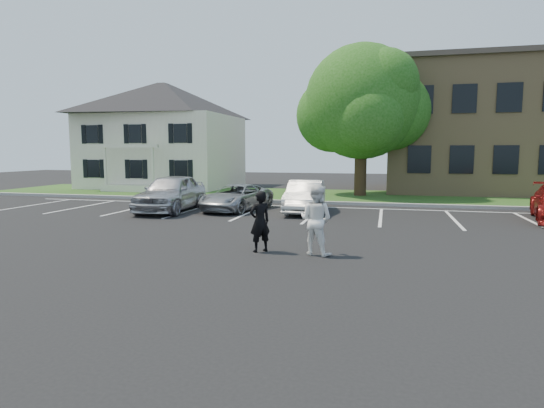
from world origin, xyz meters
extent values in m
plane|color=black|center=(0.00, 0.00, 0.00)|extent=(90.00, 90.00, 0.00)
cube|color=gray|center=(0.00, 12.00, 0.07)|extent=(40.00, 0.30, 0.15)
cube|color=#26481B|center=(0.00, 16.00, 0.04)|extent=(44.00, 8.00, 0.08)
cube|color=silver|center=(-14.00, 8.00, 0.01)|extent=(0.12, 5.20, 0.01)
cube|color=silver|center=(-11.20, 8.00, 0.01)|extent=(0.12, 5.20, 0.01)
cube|color=silver|center=(-8.40, 8.00, 0.01)|extent=(0.12, 5.20, 0.01)
cube|color=silver|center=(-5.60, 8.00, 0.01)|extent=(0.12, 5.20, 0.01)
cube|color=silver|center=(-2.80, 8.00, 0.01)|extent=(0.12, 5.20, 0.01)
cube|color=silver|center=(0.00, 8.00, 0.01)|extent=(0.12, 5.20, 0.01)
cube|color=silver|center=(2.80, 8.00, 0.01)|extent=(0.12, 5.20, 0.01)
cube|color=silver|center=(5.60, 8.00, 0.01)|extent=(0.12, 5.20, 0.01)
cube|color=silver|center=(8.40, 8.00, 0.01)|extent=(0.12, 5.20, 0.01)
cube|color=silver|center=(1.40, 10.70, 0.01)|extent=(34.00, 0.12, 0.01)
cube|color=beige|center=(-13.00, 20.00, 2.60)|extent=(10.00, 8.00, 5.20)
pyramid|color=black|center=(-13.00, 20.00, 6.40)|extent=(10.30, 8.24, 2.40)
cube|color=beige|center=(-13.00, 15.70, 0.25)|extent=(4.00, 1.60, 0.50)
cylinder|color=beige|center=(-14.70, 15.10, 1.35)|extent=(0.18, 0.18, 2.70)
cylinder|color=beige|center=(-11.30, 15.10, 1.35)|extent=(0.18, 0.18, 2.70)
cube|color=beige|center=(-13.00, 15.10, 3.00)|extent=(4.20, 0.25, 0.20)
cube|color=black|center=(-13.00, 15.98, 1.50)|extent=(0.90, 0.06, 1.20)
cube|color=black|center=(-13.00, 15.98, 3.80)|extent=(0.90, 0.06, 1.20)
cube|color=black|center=(-13.65, 15.98, 1.50)|extent=(0.32, 0.05, 1.25)
cube|color=black|center=(-12.35, 15.98, 1.50)|extent=(0.32, 0.05, 1.25)
cube|color=black|center=(4.80, 16.97, 2.20)|extent=(1.30, 0.06, 1.60)
cube|color=black|center=(4.80, 16.97, 5.60)|extent=(1.30, 0.06, 1.60)
cube|color=black|center=(7.10, 16.97, 2.20)|extent=(1.30, 0.06, 1.60)
cube|color=black|center=(7.10, 16.97, 5.60)|extent=(1.30, 0.06, 1.60)
cube|color=black|center=(9.40, 16.97, 2.20)|extent=(1.30, 0.06, 1.60)
cube|color=black|center=(9.40, 16.97, 5.60)|extent=(1.30, 0.06, 1.60)
cylinder|color=black|center=(1.49, 16.37, 1.60)|extent=(0.70, 0.70, 3.20)
sphere|color=#174E0D|center=(1.49, 16.37, 5.50)|extent=(6.60, 6.60, 6.60)
sphere|color=#174E0D|center=(3.09, 17.07, 5.00)|extent=(4.60, 4.60, 4.60)
sphere|color=#174E0D|center=(-0.21, 16.77, 4.80)|extent=(4.40, 4.40, 4.40)
sphere|color=#174E0D|center=(1.89, 14.87, 4.60)|extent=(4.00, 4.00, 4.00)
sphere|color=#174E0D|center=(0.89, 17.97, 5.80)|extent=(4.20, 4.20, 4.20)
sphere|color=#174E0D|center=(2.69, 15.47, 6.40)|extent=(3.80, 3.80, 3.80)
imported|color=black|center=(-0.24, 0.64, 0.82)|extent=(0.70, 0.69, 1.63)
imported|color=white|center=(1.25, 0.67, 0.91)|extent=(1.05, 0.92, 1.83)
imported|color=#B0AFB5|center=(-6.35, 7.68, 0.83)|extent=(2.25, 4.96, 1.65)
imported|color=#94979B|center=(-3.59, 8.64, 0.59)|extent=(2.76, 4.53, 1.18)
imported|color=silver|center=(-0.45, 8.74, 0.70)|extent=(1.73, 4.31, 1.39)
camera|label=1|loc=(2.98, -10.82, 2.67)|focal=30.00mm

